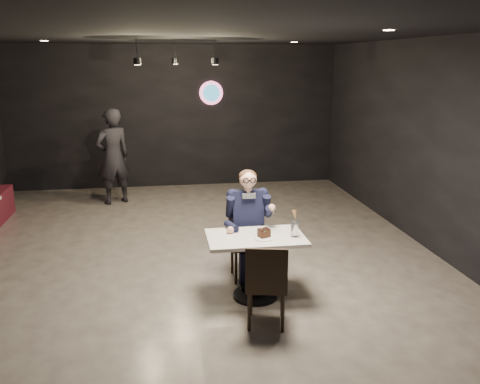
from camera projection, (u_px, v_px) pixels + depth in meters
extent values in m
plane|color=gray|center=(188.00, 263.00, 6.90)|extent=(9.00, 9.00, 0.00)
cube|color=black|center=(176.00, 47.00, 8.08)|extent=(1.40, 1.20, 0.36)
cube|color=silver|center=(255.00, 267.00, 5.84)|extent=(1.10, 0.70, 0.75)
cube|color=black|center=(247.00, 243.00, 6.34)|extent=(0.42, 0.46, 0.92)
cube|color=black|center=(267.00, 283.00, 5.23)|extent=(0.51, 0.54, 0.92)
cube|color=black|center=(247.00, 224.00, 6.28)|extent=(0.60, 0.80, 1.44)
cylinder|color=white|center=(264.00, 238.00, 5.66)|extent=(0.23, 0.23, 0.01)
cube|color=black|center=(264.00, 233.00, 5.68)|extent=(0.15, 0.13, 0.09)
ellipsoid|color=#287D2A|center=(264.00, 231.00, 5.63)|extent=(0.06, 0.04, 0.01)
cylinder|color=silver|center=(294.00, 229.00, 5.71)|extent=(0.08, 0.08, 0.18)
cone|color=tan|center=(295.00, 215.00, 5.73)|extent=(0.07, 0.07, 0.12)
imported|color=black|center=(113.00, 157.00, 9.60)|extent=(0.79, 0.69, 1.82)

